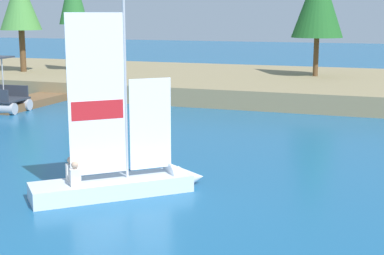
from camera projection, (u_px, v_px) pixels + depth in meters
name	position (u px, v px, depth m)	size (l,w,h in m)	color
shore_bank	(304.00, 85.00, 37.44)	(80.00, 15.92, 1.05)	#897A56
shoreline_tree_left	(20.00, 2.00, 40.10)	(2.85, 2.85, 6.80)	brown
shoreline_tree_centre	(318.00, 0.00, 37.08)	(3.32, 3.32, 7.28)	brown
wooden_dock	(28.00, 102.00, 32.43)	(1.97, 6.05, 0.42)	brown
sailboat	(135.00, 177.00, 16.61)	(4.54, 4.31, 5.77)	silver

